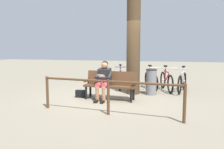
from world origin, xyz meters
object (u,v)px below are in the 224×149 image
at_px(litter_bin, 151,82).
at_px(bicycle_red, 166,81).
at_px(bench, 110,83).
at_px(handbag, 80,94).
at_px(bicycle_blue, 134,80).
at_px(bicycle_black, 182,82).
at_px(bicycle_orange, 120,79).
at_px(person_reading, 104,79).
at_px(bicycle_silver, 151,80).
at_px(tree_trunk, 134,34).

xyz_separation_m(litter_bin, bicycle_red, (-0.49, -0.90, -0.08)).
distance_m(bench, bicycle_red, 2.52).
distance_m(handbag, bicycle_blue, 2.43).
xyz_separation_m(bicycle_black, bicycle_blue, (1.80, -0.15, 0.00)).
relative_size(bicycle_black, bicycle_orange, 1.00).
height_order(litter_bin, bicycle_blue, bicycle_blue).
xyz_separation_m(bench, handbag, (1.00, 0.02, -0.39)).
bearing_deg(handbag, person_reading, 170.92).
bearing_deg(person_reading, bicycle_orange, -88.21).
distance_m(handbag, bicycle_silver, 2.88).
height_order(bicycle_blue, bicycle_orange, same).
xyz_separation_m(bench, litter_bin, (-1.19, -0.97, -0.07)).
xyz_separation_m(bench, bicycle_blue, (-0.44, -1.92, -0.15)).
height_order(bench, litter_bin, litter_bin).
xyz_separation_m(bicycle_black, bicycle_red, (0.56, -0.10, 0.00)).
bearing_deg(person_reading, tree_trunk, -118.29).
relative_size(litter_bin, bicycle_orange, 0.53).
relative_size(handbag, bicycle_blue, 0.18).
height_order(tree_trunk, litter_bin, tree_trunk).
bearing_deg(person_reading, handbag, -5.70).
distance_m(tree_trunk, bicycle_orange, 2.06).
relative_size(person_reading, bicycle_black, 0.73).
distance_m(bench, bicycle_black, 2.86).
bearing_deg(bicycle_orange, person_reading, -12.25).
distance_m(bicycle_black, bicycle_red, 0.57).
height_order(person_reading, litter_bin, person_reading).
height_order(person_reading, bicycle_red, person_reading).
relative_size(bench, bicycle_orange, 0.98).
relative_size(tree_trunk, bicycle_silver, 2.60).
distance_m(bicycle_silver, bicycle_orange, 1.22).
distance_m(tree_trunk, bicycle_blue, 1.94).
bearing_deg(tree_trunk, person_reading, 58.33).
bearing_deg(bicycle_blue, bicycle_silver, 84.66).
distance_m(bicycle_black, bicycle_blue, 1.81).
distance_m(bicycle_blue, bicycle_orange, 0.55).
bearing_deg(litter_bin, bicycle_silver, -84.94).
xyz_separation_m(person_reading, tree_trunk, (-0.72, -1.17, 1.40)).
bearing_deg(litter_bin, handbag, 24.43).
xyz_separation_m(person_reading, litter_bin, (-1.36, -1.13, -0.22)).
bearing_deg(bench, litter_bin, -137.29).
xyz_separation_m(person_reading, handbag, (0.83, -0.13, -0.54)).
bearing_deg(bench, bicycle_orange, -83.36).
xyz_separation_m(tree_trunk, bicycle_orange, (0.66, -0.94, -1.71)).
xyz_separation_m(handbag, bicycle_black, (-3.24, -1.79, 0.24)).
bearing_deg(tree_trunk, handbag, 33.68).
bearing_deg(bicycle_silver, tree_trunk, -51.99).
relative_size(handbag, bicycle_black, 0.18).
bearing_deg(handbag, tree_trunk, -146.32).
bearing_deg(bicycle_black, bicycle_blue, -82.74).
bearing_deg(tree_trunk, bicycle_orange, -54.94).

